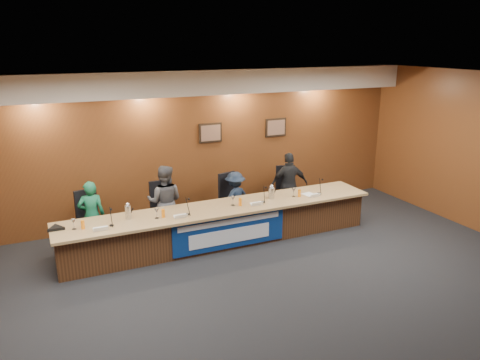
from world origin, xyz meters
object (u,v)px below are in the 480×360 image
Objects in this scene: dais_body at (221,226)px; office_chair_a at (92,223)px; banner at (230,232)px; panelist_b at (165,202)px; panelist_c at (235,199)px; carafe_left at (128,212)px; carafe_right at (271,193)px; office_chair_c at (233,202)px; panelist_a at (92,215)px; office_chair_b at (164,212)px; panelist_d at (289,185)px; office_chair_d at (286,194)px; speakerphone at (56,228)px.

dais_body reaches higher than office_chair_a.
banner is (0.00, -0.41, 0.03)m from dais_body.
panelist_b is 1.26× the size of panelist_c.
banner is 1.32m from panelist_c.
carafe_right is (2.81, -0.05, -0.01)m from carafe_left.
dais_body is at bearing 165.03° from panelist_b.
office_chair_c is 1.93× the size of carafe_left.
panelist_a is 2.90m from panelist_c.
carafe_right is at bearing 102.92° from panelist_c.
dais_body is 1.19m from carafe_right.
office_chair_c is (0.00, 0.10, -0.10)m from panelist_c.
office_chair_b is (1.39, 0.10, -0.18)m from panelist_a.
dais_body is at bearing 90.00° from banner.
carafe_left reaches higher than dais_body.
panelist_d is at bearing 10.82° from carafe_left.
panelist_d reaches higher than carafe_left.
panelist_d reaches higher than office_chair_d.
office_chair_a is (0.00, 0.10, -0.18)m from panelist_a.
dais_body is 12.50× the size of office_chair_b.
dais_body is 2.42m from panelist_a.
office_chair_b is 2.21m from speakerphone.
office_chair_b is (1.39, 0.00, 0.00)m from office_chair_a.
banner is at bearing -9.06° from speakerphone.
dais_body reaches higher than office_chair_c.
office_chair_c is at bearing -3.33° from office_chair_b.
panelist_a is 5.31× the size of carafe_left.
carafe_left is (-2.35, -0.70, 0.30)m from panelist_c.
banner is 4.58× the size of office_chair_c.
panelist_c is 1.30m from office_chair_d.
speakerphone is at bearing 52.12° from panelist_a.
office_chair_c is at bearing -13.28° from office_chair_a.
carafe_right is at bearing -115.56° from office_chair_d.
panelist_d is 4.20m from office_chair_a.
office_chair_c is (0.61, 1.26, 0.10)m from banner.
office_chair_a is at bearing -20.61° from panelist_c.
panelist_a is 0.96m from speakerphone.
panelist_a is 5.89× the size of carafe_right.
banner is 1.24m from carafe_right.
panelist_d is at bearing 31.21° from banner.
office_chair_c is 2.52m from carafe_left.
panelist_c is at bearing -7.13° from office_chair_b.
carafe_right is (1.96, -0.75, 0.13)m from panelist_b.
carafe_right is at bearing 172.95° from panelist_a.
panelist_a is 3.44m from carafe_right.
dais_body is 4.56× the size of panelist_a.
panelist_d is 4.89m from speakerphone.
office_chair_a is (-2.28, 1.26, 0.10)m from banner.
panelist_c is at bearing -155.18° from panelist_b.
panelist_d is at bearing 8.11° from speakerphone.
carafe_right is (-0.84, -0.75, 0.14)m from panelist_d.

